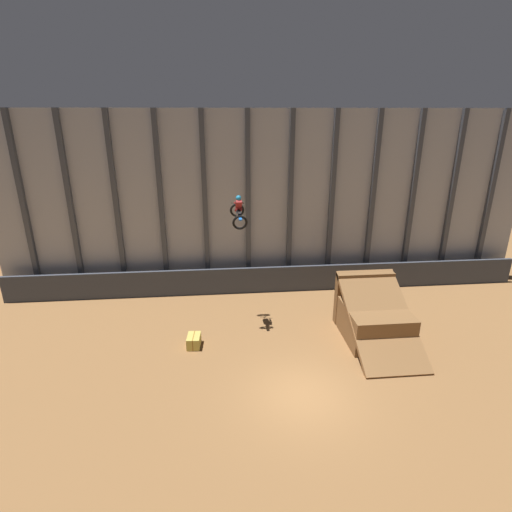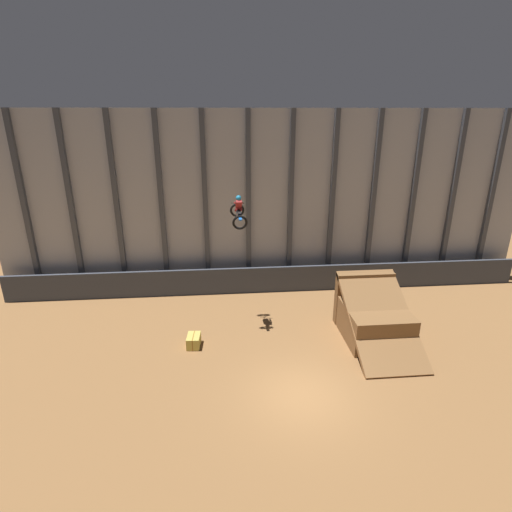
% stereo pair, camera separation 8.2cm
% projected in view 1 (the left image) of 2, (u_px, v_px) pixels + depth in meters
% --- Properties ---
extents(ground_plane, '(60.00, 60.00, 0.00)m').
position_uv_depth(ground_plane, '(302.00, 395.00, 15.70)').
color(ground_plane, olive).
extents(arena_back_wall, '(32.00, 0.40, 10.73)m').
position_uv_depth(arena_back_wall, '(269.00, 203.00, 23.90)').
color(arena_back_wall, '#A3A8B2').
rests_on(arena_back_wall, ground_plane).
extents(lower_barrier, '(31.36, 0.20, 1.62)m').
position_uv_depth(lower_barrier, '(270.00, 279.00, 24.51)').
color(lower_barrier, '#383D47').
rests_on(lower_barrier, ground_plane).
extents(dirt_ramp, '(2.97, 5.15, 2.94)m').
position_uv_depth(dirt_ramp, '(372.00, 317.00, 19.67)').
color(dirt_ramp, brown).
rests_on(dirt_ramp, ground_plane).
extents(rider_bike_solo, '(0.80, 1.85, 1.59)m').
position_uv_depth(rider_bike_solo, '(239.00, 212.00, 19.27)').
color(rider_bike_solo, black).
extents(hay_bale_trackside, '(0.67, 0.94, 0.57)m').
position_uv_depth(hay_bale_trackside, '(194.00, 341.00, 18.90)').
color(hay_bale_trackside, '#CCB751').
rests_on(hay_bale_trackside, ground_plane).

